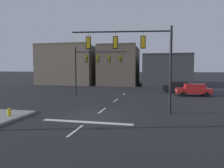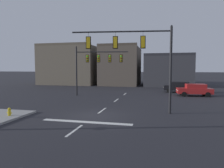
{
  "view_description": "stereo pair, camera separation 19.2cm",
  "coord_description": "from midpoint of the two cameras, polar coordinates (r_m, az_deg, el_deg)",
  "views": [
    {
      "loc": [
        4.69,
        -15.28,
        3.66
      ],
      "look_at": [
        0.88,
        2.0,
        2.33
      ],
      "focal_mm": 33.43,
      "sensor_mm": 36.0,
      "label": 1
    },
    {
      "loc": [
        4.87,
        -15.24,
        3.66
      ],
      "look_at": [
        0.88,
        2.0,
        2.33
      ],
      "focal_mm": 33.43,
      "sensor_mm": 36.0,
      "label": 2
    }
  ],
  "objects": [
    {
      "name": "signal_mast_far_side",
      "position": [
        27.92,
        -5.3,
        6.02
      ],
      "size": [
        6.93,
        1.15,
        6.6
      ],
      "color": "black",
      "rests_on": "ground"
    },
    {
      "name": "lane_centreline",
      "position": [
        18.28,
        -3.03,
        -7.25
      ],
      "size": [
        0.16,
        26.4,
        0.01
      ],
      "color": "silver",
      "rests_on": "ground"
    },
    {
      "name": "fire_hydrant",
      "position": [
        17.39,
        -26.59,
        -7.21
      ],
      "size": [
        0.4,
        0.3,
        0.75
      ],
      "color": "gold",
      "rests_on": "ground"
    },
    {
      "name": "building_row",
      "position": [
        47.87,
        -2.16,
        4.63
      ],
      "size": [
        33.08,
        11.98,
        9.05
      ],
      "color": "#665B4C",
      "rests_on": "ground"
    },
    {
      "name": "car_lot_middle",
      "position": [
        29.66,
        21.23,
        -1.42
      ],
      "size": [
        4.55,
        2.17,
        1.61
      ],
      "color": "#A81E1E",
      "rests_on": "ground"
    },
    {
      "name": "car_lot_nearside",
      "position": [
        33.22,
        17.54,
        -0.75
      ],
      "size": [
        4.6,
        2.32,
        1.61
      ],
      "color": "black",
      "rests_on": "ground"
    },
    {
      "name": "signal_mast_near_side",
      "position": [
        17.15,
        6.9,
        8.77
      ],
      "size": [
        8.03,
        1.23,
        7.07
      ],
      "color": "black",
      "rests_on": "ground"
    },
    {
      "name": "stop_bar_paint",
      "position": [
        14.56,
        -7.29,
        -10.28
      ],
      "size": [
        6.4,
        0.5,
        0.01
      ],
      "primitive_type": "cube",
      "color": "silver",
      "rests_on": "ground"
    },
    {
      "name": "ground_plane",
      "position": [
        16.4,
        -4.91,
        -8.61
      ],
      "size": [
        400.0,
        400.0,
        0.0
      ],
      "primitive_type": "plane",
      "color": "#232328"
    }
  ]
}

